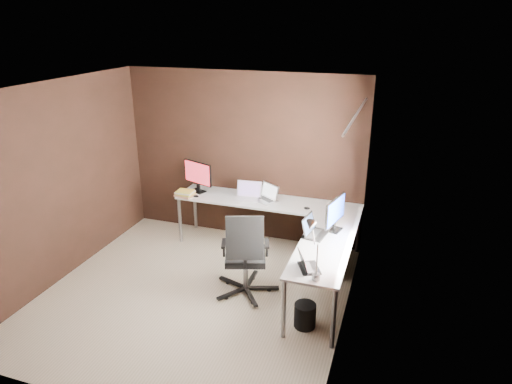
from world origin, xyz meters
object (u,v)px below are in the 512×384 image
office_chair (246,270)px  wastebasket (305,315)px  laptop_black_big (313,231)px  book_stack (185,193)px  monitor_right (335,212)px  laptop_white (248,195)px  laptop_silver (266,197)px  desk_lamp (312,242)px  drawer_pedestal (328,248)px  laptop_black_small (307,265)px  monitor_left (198,175)px

office_chair → wastebasket: office_chair is taller
laptop_black_big → book_stack: laptop_black_big is taller
book_stack → monitor_right: bearing=-11.5°
laptop_white → laptop_silver: bearing=3.1°
laptop_black_big → desk_lamp: 1.00m
drawer_pedestal → laptop_black_small: (-0.01, -1.32, 0.47)m
laptop_black_big → office_chair: office_chair is taller
laptop_black_big → wastebasket: (0.11, -0.80, -0.64)m
drawer_pedestal → laptop_white: laptop_white is taller
laptop_white → laptop_silver: laptop_white is taller
laptop_silver → book_stack: 1.20m
desk_lamp → office_chair: 1.31m
office_chair → laptop_black_small: bearing=-45.3°
book_stack → desk_lamp: 2.74m
office_chair → desk_lamp: bearing=-49.2°
monitor_right → desk_lamp: bearing=-168.8°
monitor_right → laptop_black_big: (-0.23, -0.20, -0.19)m
monitor_left → office_chair: (1.21, -1.29, -0.67)m
monitor_left → wastebasket: (2.04, -1.69, -0.85)m
monitor_right → wastebasket: (-0.12, -1.00, -0.83)m
drawer_pedestal → monitor_left: bearing=169.4°
drawer_pedestal → monitor_left: monitor_left is taller
laptop_black_small → monitor_right: bearing=-33.0°
office_chair → wastebasket: bearing=-44.5°
laptop_black_small → office_chair: (-0.83, 0.42, -0.45)m
monitor_left → laptop_black_big: size_ratio=1.33×
wastebasket → laptop_black_big: bearing=97.6°
monitor_left → wastebasket: monitor_left is taller
drawer_pedestal → laptop_white: (-1.24, 0.34, 0.48)m
monitor_left → drawer_pedestal: bearing=10.0°
laptop_white → laptop_black_big: bearing=-41.7°
laptop_white → desk_lamp: bearing=-58.5°
laptop_silver → desk_lamp: 2.11m
monitor_right → laptop_black_big: monitor_right is taller
monitor_right → book_stack: size_ratio=1.74×
monitor_right → laptop_silver: bearing=71.5°
monitor_left → desk_lamp: size_ratio=0.84×
laptop_black_small → office_chair: 1.03m
wastebasket → office_chair: bearing=154.0°
laptop_black_big → book_stack: (-2.04, 0.66, -0.01)m
desk_lamp → office_chair: bearing=146.5°
monitor_left → wastebasket: size_ratio=1.84×
laptop_black_small → laptop_black_big: bearing=-18.7°
drawer_pedestal → book_stack: (-2.16, 0.15, 0.47)m
monitor_right → laptop_silver: size_ratio=1.22×
drawer_pedestal → office_chair: 1.24m
laptop_white → laptop_black_big: (1.13, -0.85, -0.00)m
drawer_pedestal → laptop_black_big: 0.71m
desk_lamp → wastebasket: size_ratio=2.19×
monitor_left → monitor_right: size_ratio=1.00×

